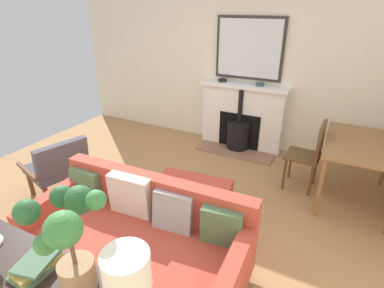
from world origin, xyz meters
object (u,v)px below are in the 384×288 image
(mantel_bowl_far, at_px, (260,84))
(armchair_accent, at_px, (58,165))
(dining_chair_near_fireplace, at_px, (311,151))
(potted_plant, at_px, (68,234))
(dining_table, at_px, (362,151))
(mantel_bowl_near, at_px, (223,80))
(console_table, at_px, (56,287))
(sofa, at_px, (139,239))
(table_lamp_far_end, at_px, (127,273))
(ottoman, at_px, (189,199))
(book_stack, at_px, (37,265))
(fireplace, at_px, (241,120))

(mantel_bowl_far, bearing_deg, armchair_accent, -35.21)
(dining_chair_near_fireplace, bearing_deg, potted_plant, -17.77)
(potted_plant, xyz_separation_m, dining_table, (-2.83, 1.44, -0.45))
(mantel_bowl_near, xyz_separation_m, console_table, (3.70, 0.43, -0.44))
(sofa, xyz_separation_m, dining_table, (-2.05, 1.65, 0.31))
(sofa, bearing_deg, dining_table, 141.18)
(armchair_accent, bearing_deg, table_lamp_far_end, 58.53)
(mantel_bowl_near, relative_size, armchair_accent, 0.17)
(ottoman, relative_size, table_lamp_far_end, 2.02)
(book_stack, bearing_deg, sofa, 171.86)
(dining_chair_near_fireplace, bearing_deg, fireplace, -124.83)
(table_lamp_far_end, xyz_separation_m, dining_chair_near_fireplace, (-2.85, 0.52, -0.52))
(armchair_accent, bearing_deg, ottoman, 102.81)
(table_lamp_far_end, bearing_deg, dining_table, 159.68)
(ottoman, xyz_separation_m, dining_chair_near_fireplace, (-1.20, 1.06, 0.30))
(console_table, bearing_deg, armchair_accent, -130.29)
(dining_table, distance_m, dining_chair_near_fireplace, 0.55)
(fireplace, xyz_separation_m, ottoman, (2.02, 0.10, -0.23))
(mantel_bowl_near, relative_size, mantel_bowl_far, 1.08)
(armchair_accent, relative_size, console_table, 0.51)
(sofa, height_order, dining_table, sofa)
(mantel_bowl_near, bearing_deg, console_table, 6.57)
(console_table, xyz_separation_m, table_lamp_far_end, (-0.00, 0.59, 0.42))
(mantel_bowl_far, bearing_deg, sofa, -3.62)
(armchair_accent, relative_size, dining_chair_near_fireplace, 0.87)
(mantel_bowl_near, distance_m, armchair_accent, 2.72)
(armchair_accent, relative_size, potted_plant, 1.27)
(mantel_bowl_near, xyz_separation_m, mantel_bowl_far, (0.00, 0.60, 0.00))
(mantel_bowl_near, height_order, sofa, mantel_bowl_near)
(mantel_bowl_near, relative_size, sofa, 0.07)
(fireplace, relative_size, table_lamp_far_end, 3.13)
(ottoman, height_order, armchair_accent, armchair_accent)
(ottoman, bearing_deg, mantel_bowl_far, 176.30)
(mantel_bowl_near, xyz_separation_m, armchair_accent, (2.41, -1.09, -0.63))
(mantel_bowl_near, bearing_deg, potted_plant, 9.68)
(table_lamp_far_end, xyz_separation_m, dining_table, (-2.85, 1.06, -0.39))
(mantel_bowl_far, bearing_deg, dining_table, 60.08)
(table_lamp_far_end, xyz_separation_m, potted_plant, (-0.02, -0.38, 0.06))
(sofa, xyz_separation_m, armchair_accent, (-0.48, -1.52, 0.10))
(mantel_bowl_near, height_order, dining_table, mantel_bowl_near)
(dining_chair_near_fireplace, bearing_deg, mantel_bowl_far, -132.29)
(dining_table, bearing_deg, armchair_accent, -63.67)
(dining_chair_near_fireplace, bearing_deg, table_lamp_far_end, -10.42)
(ottoman, xyz_separation_m, book_stack, (1.65, -0.17, 0.52))
(console_table, distance_m, potted_plant, 0.52)
(console_table, bearing_deg, potted_plant, 95.29)
(sofa, xyz_separation_m, book_stack, (0.81, -0.12, 0.41))
(mantel_bowl_far, bearing_deg, potted_plant, 0.37)
(mantel_bowl_far, height_order, console_table, mantel_bowl_far)
(ottoman, xyz_separation_m, armchair_accent, (0.36, -1.57, 0.21))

